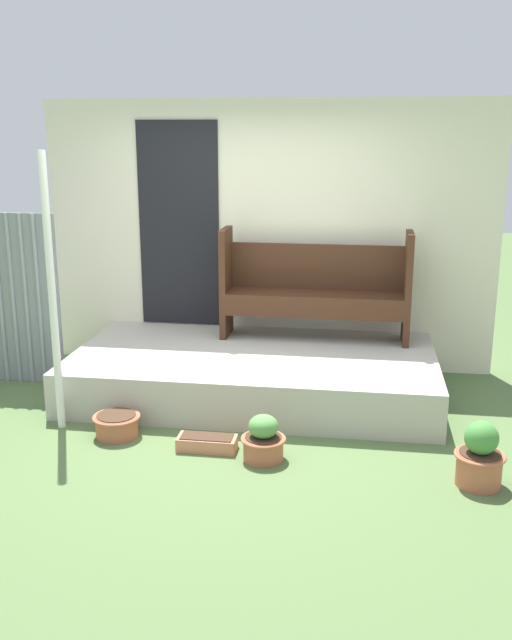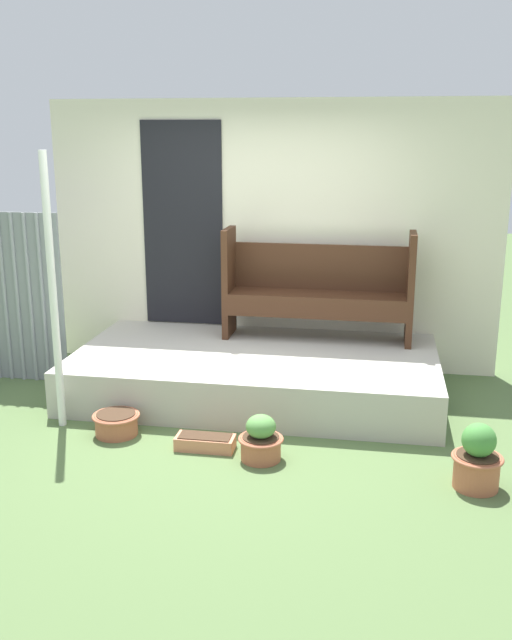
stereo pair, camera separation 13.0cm
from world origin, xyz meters
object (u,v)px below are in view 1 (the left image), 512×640
bench (315,284)px  flower_pot_right (480,458)px  planter_box_rect (207,443)px  flower_pot_left (117,424)px  support_post (52,295)px  flower_pot_middle (263,440)px

bench → flower_pot_right: bench is taller
flower_pot_right → planter_box_rect: flower_pot_right is taller
flower_pot_right → planter_box_rect: bearing=172.1°
flower_pot_left → bench: bearing=48.9°
bench → flower_pot_right: bearing=-58.0°
support_post → flower_pot_middle: (1.68, -0.34, -0.94)m
support_post → planter_box_rect: bearing=-11.0°
support_post → flower_pot_right: bearing=-9.1°
bench → support_post: bearing=-141.4°
flower_pot_middle → flower_pot_right: bearing=-6.5°
flower_pot_left → flower_pot_middle: size_ratio=1.09×
flower_pot_left → support_post: bearing=168.2°
support_post → flower_pot_middle: bearing=-11.4°
flower_pot_left → flower_pot_right: 2.70m
support_post → bench: 2.45m
flower_pot_left → planter_box_rect: bearing=-10.5°
flower_pot_left → planter_box_rect: 0.76m
support_post → flower_pot_middle: support_post is taller
flower_pot_middle → support_post: bearing=168.6°
bench → flower_pot_right: 2.48m
bench → flower_pot_middle: (-0.23, -1.86, -0.76)m
bench → flower_pot_middle: 2.02m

